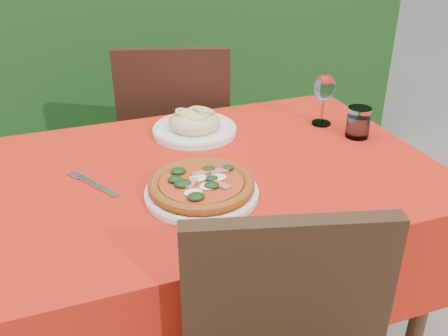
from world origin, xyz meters
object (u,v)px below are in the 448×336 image
object	(u,v)px
pizza_plate	(202,187)
water_glass	(358,124)
wine_glass	(324,89)
fork	(98,186)
chair_far	(176,139)
pasta_plate	(194,125)

from	to	relation	value
pizza_plate	water_glass	world-z (taller)	water_glass
pizza_plate	wine_glass	distance (m)	0.62
pizza_plate	fork	world-z (taller)	pizza_plate
chair_far	pizza_plate	xyz separation A→B (m)	(-0.14, -0.79, 0.23)
chair_far	wine_glass	world-z (taller)	chair_far
water_glass	wine_glass	bearing A→B (deg)	113.15
chair_far	wine_glass	size ratio (longest dim) A/B	5.36
pizza_plate	pasta_plate	distance (m)	0.40
chair_far	water_glass	size ratio (longest dim) A/B	9.74
pasta_plate	fork	bearing A→B (deg)	-144.47
pizza_plate	fork	bearing A→B (deg)	150.70
pasta_plate	water_glass	xyz separation A→B (m)	(0.48, -0.21, 0.02)
water_glass	wine_glass	size ratio (longest dim) A/B	0.55
pizza_plate	pasta_plate	xyz separation A→B (m)	(0.10, 0.38, 0.00)
chair_far	pasta_plate	distance (m)	0.47
chair_far	water_glass	world-z (taller)	chair_far
chair_far	fork	world-z (taller)	chair_far
pasta_plate	chair_far	bearing A→B (deg)	84.23
wine_glass	chair_far	bearing A→B (deg)	128.46
pizza_plate	wine_glass	size ratio (longest dim) A/B	1.86
pasta_plate	water_glass	distance (m)	0.52
fork	chair_far	bearing A→B (deg)	29.59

